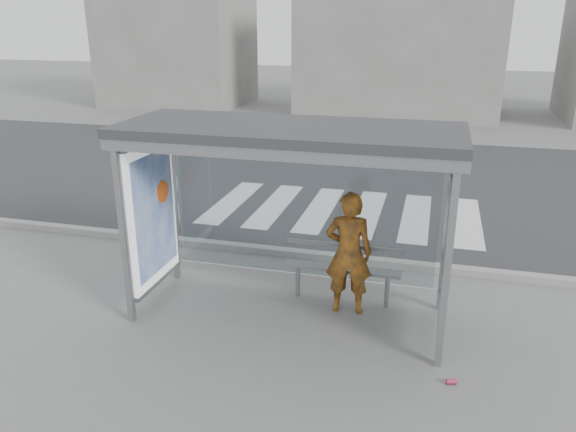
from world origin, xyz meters
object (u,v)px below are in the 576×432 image
object	(u,v)px
bench	(342,268)
bus_shelter	(262,172)
soda_can	(451,382)
person	(349,253)

from	to	relation	value
bench	bus_shelter	bearing A→B (deg)	-152.43
soda_can	person	bearing A→B (deg)	135.91
bus_shelter	bench	distance (m)	1.86
bus_shelter	bench	size ratio (longest dim) A/B	2.56
person	soda_can	bearing A→B (deg)	130.83
person	soda_can	world-z (taller)	person
person	soda_can	xyz separation A→B (m)	(1.40, -1.36, -0.84)
person	bench	world-z (taller)	person
person	bench	bearing A→B (deg)	-70.22
bench	soda_can	distance (m)	2.28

